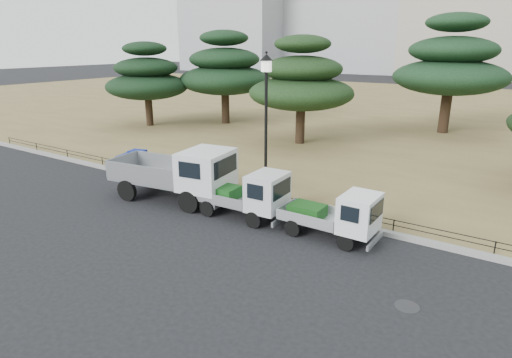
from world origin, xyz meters
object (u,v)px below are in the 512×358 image
Objects in this scene: truck_kei_front at (247,195)px; street_lamp at (266,105)px; truck_large at (178,171)px; tarp_pile at (137,161)px; truck_kei_rear at (336,215)px.

street_lamp is at bearing 95.66° from truck_kei_front.
truck_large is 0.94× the size of street_lamp.
truck_kei_front is 8.10m from tarp_pile.
truck_large is 6.79m from truck_kei_rear.
truck_kei_rear reaches higher than tarp_pile.
tarp_pile is at bearing 178.38° from street_lamp.
truck_kei_front reaches higher than truck_kei_rear.
street_lamp reaches higher than tarp_pile.
tarp_pile is (-4.52, 1.81, -0.67)m from truck_large.
truck_kei_front is at bearing -7.43° from truck_large.
tarp_pile is at bearing 165.28° from truck_kei_front.
truck_large is at bearing -153.23° from street_lamp.
truck_kei_rear is at bearing -0.18° from truck_kei_front.
truck_large is at bearing -21.87° from tarp_pile.
truck_large reaches higher than tarp_pile.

